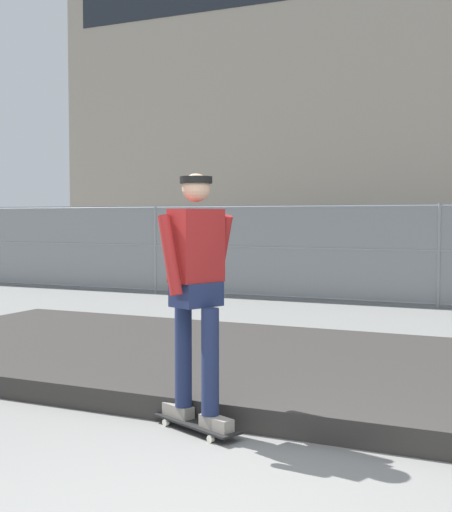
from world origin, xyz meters
name	(u,v)px	position (x,y,z in m)	size (l,w,h in m)	color
gravel_berm	(356,373)	(0.00, 3.41, 0.10)	(10.83, 3.70, 0.20)	#33302D
skateboard	(197,424)	(-0.73, 1.45, 0.06)	(0.82, 0.49, 0.07)	black
skater	(196,281)	(-0.73, 1.45, 1.14)	(0.70, 0.62, 1.85)	gray
chain_fence	(439,255)	(0.00, 9.49, 0.93)	(23.23, 0.06, 1.85)	gray
parked_car_near	(296,251)	(-3.46, 11.90, 0.84)	(4.48, 2.11, 1.66)	maroon
library_building	(333,58)	(-10.74, 40.95, 12.00)	(30.95, 15.23, 24.00)	#9E9384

